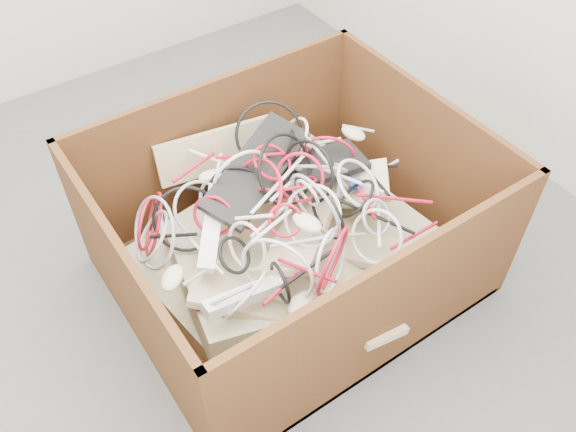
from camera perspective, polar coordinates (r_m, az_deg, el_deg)
ground at (r=2.34m, az=-8.01°, el=-4.93°), size 3.00×3.00×0.00m
cardboard_box at (r=2.18m, az=-0.06°, el=-3.21°), size 1.20×1.00×0.60m
keyboard_pile at (r=2.10m, az=0.75°, el=-0.07°), size 0.90×1.00×0.39m
mice_scatter at (r=1.98m, az=0.34°, el=-1.01°), size 0.99×0.68×0.19m
power_strip_left at (r=1.96m, az=-7.20°, el=-1.06°), size 0.23×0.27×0.12m
power_strip_right at (r=1.82m, az=-4.21°, el=-7.57°), size 0.27×0.06×0.09m
vga_plug at (r=2.11m, az=6.45°, el=2.98°), size 0.06×0.06×0.03m
cable_tangle at (r=1.99m, az=-1.54°, el=1.28°), size 1.04×0.80×0.45m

